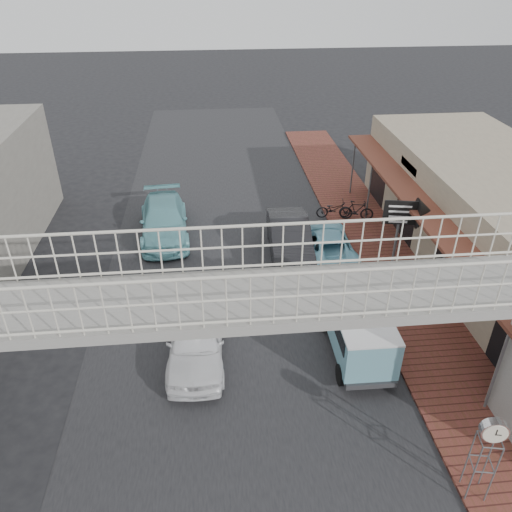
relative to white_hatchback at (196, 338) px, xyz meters
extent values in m
plane|color=black|center=(1.32, -0.05, -0.75)|extent=(120.00, 120.00, 0.00)
cube|color=black|center=(1.32, -0.05, -0.75)|extent=(10.00, 60.00, 0.01)
cube|color=brown|center=(7.82, 2.95, -0.70)|extent=(3.00, 40.00, 0.10)
cube|color=gray|center=(12.32, 3.95, 1.25)|extent=(6.00, 18.00, 4.00)
cube|color=brown|center=(9.02, 3.95, 2.15)|extent=(1.80, 18.00, 0.12)
cube|color=silver|center=(9.37, 7.45, 2.55)|extent=(0.08, 2.60, 0.90)
cube|color=#B21914|center=(9.37, 0.95, 2.55)|extent=(0.08, 2.20, 0.80)
cube|color=gray|center=(1.32, -4.05, 4.37)|extent=(14.00, 2.00, 0.24)
cube|color=beige|center=(1.32, -3.10, 5.04)|extent=(14.00, 0.08, 1.10)
cube|color=beige|center=(1.32, -5.00, 5.04)|extent=(14.00, 0.08, 1.10)
imported|color=white|center=(0.00, 0.00, 0.00)|extent=(1.95, 4.47, 1.50)
imported|color=black|center=(3.95, 6.01, 0.04)|extent=(1.88, 4.88, 1.59)
imported|color=#7DC4D9|center=(5.52, 5.78, -0.13)|extent=(2.07, 4.45, 1.23)
imported|color=#6AAFB8|center=(-1.51, 8.33, 0.00)|extent=(2.48, 5.30, 1.50)
cylinder|color=black|center=(4.39, 0.93, -0.42)|extent=(0.24, 0.67, 0.67)
cylinder|color=black|center=(5.88, 0.91, -0.42)|extent=(0.24, 0.67, 0.67)
cylinder|color=black|center=(4.35, -1.65, -0.42)|extent=(0.24, 0.67, 0.67)
cylinder|color=black|center=(5.85, -1.67, -0.42)|extent=(0.24, 0.67, 0.67)
cube|color=#69A4B6|center=(5.11, -0.66, 0.38)|extent=(1.67, 3.08, 1.29)
cube|color=#69A4B6|center=(5.14, 1.11, 0.16)|extent=(1.56, 0.88, 0.86)
cube|color=black|center=(5.11, -0.66, 0.73)|extent=(1.70, 2.51, 0.48)
cube|color=silver|center=(5.11, -0.66, 1.05)|extent=(1.69, 3.08, 0.06)
imported|color=black|center=(6.62, 9.14, -0.21)|extent=(1.72, 0.67, 0.89)
imported|color=black|center=(7.67, 8.80, -0.16)|extent=(1.68, 0.80, 0.98)
cylinder|color=#59595B|center=(6.44, -5.28, 0.29)|extent=(0.04, 0.04, 1.88)
cylinder|color=#59595B|center=(6.88, -5.36, 0.29)|extent=(0.04, 0.04, 1.88)
cylinder|color=#59595B|center=(6.36, -5.72, 0.29)|extent=(0.04, 0.04, 1.88)
cylinder|color=#59595B|center=(6.79, -5.80, 0.29)|extent=(0.04, 0.04, 1.88)
cylinder|color=silver|center=(6.62, -5.54, 1.54)|extent=(0.64, 0.32, 0.61)
cylinder|color=beige|center=(6.60, -5.65, 1.54)|extent=(0.53, 0.12, 0.54)
cylinder|color=beige|center=(6.64, -5.43, 1.54)|extent=(0.53, 0.12, 0.54)
cylinder|color=#59595B|center=(7.84, 4.08, 0.92)|extent=(0.11, 0.11, 3.14)
cube|color=black|center=(7.83, 4.04, 2.06)|extent=(1.29, 0.31, 0.98)
cone|color=black|center=(8.74, 3.87, 2.06)|extent=(0.86, 1.29, 1.19)
cube|color=white|center=(7.77, 4.02, 2.01)|extent=(0.85, 0.17, 0.65)
camera|label=1|loc=(0.70, -12.33, 10.49)|focal=35.00mm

